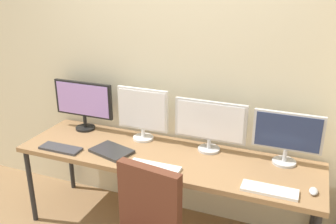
{
  "coord_description": "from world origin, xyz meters",
  "views": [
    {
      "loc": [
        1.0,
        -1.85,
        2.11
      ],
      "look_at": [
        0.0,
        0.65,
        1.09
      ],
      "focal_mm": 39.61,
      "sensor_mm": 36.0,
      "label": 1
    }
  ],
  "objects": [
    {
      "name": "desk",
      "position": [
        0.0,
        0.6,
        0.69
      ],
      "size": [
        2.42,
        0.68,
        0.74
      ],
      "color": "#936D47",
      "rests_on": "ground_plane"
    },
    {
      "name": "keyboard_center",
      "position": [
        0.0,
        0.37,
        0.75
      ],
      "size": [
        0.4,
        0.13,
        0.02
      ],
      "primitive_type": "cube",
      "color": "silver",
      "rests_on": "desk"
    },
    {
      "name": "laptop_closed",
      "position": [
        -0.42,
        0.48,
        0.75
      ],
      "size": [
        0.37,
        0.3,
        0.02
      ],
      "primitive_type": "cube",
      "rotation": [
        0.0,
        0.0,
        -0.28
      ],
      "color": "#2D2D2D",
      "rests_on": "desk"
    },
    {
      "name": "computer_mouse",
      "position": [
        1.11,
        0.46,
        0.76
      ],
      "size": [
        0.06,
        0.1,
        0.03
      ],
      "primitive_type": "ellipsoid",
      "color": "silver",
      "rests_on": "desk"
    },
    {
      "name": "monitor_far_left",
      "position": [
        -0.89,
        0.81,
        1.0
      ],
      "size": [
        0.58,
        0.18,
        0.45
      ],
      "color": "black",
      "rests_on": "desk"
    },
    {
      "name": "monitor_far_right",
      "position": [
        0.89,
        0.81,
        0.97
      ],
      "size": [
        0.51,
        0.18,
        0.41
      ],
      "color": "silver",
      "rests_on": "desk"
    },
    {
      "name": "monitor_center_left",
      "position": [
        -0.3,
        0.81,
        0.99
      ],
      "size": [
        0.46,
        0.18,
        0.46
      ],
      "color": "silver",
      "rests_on": "desk"
    },
    {
      "name": "wall_back",
      "position": [
        0.0,
        1.02,
        1.3
      ],
      "size": [
        4.82,
        0.1,
        2.6
      ],
      "color": "beige",
      "rests_on": "ground_plane"
    },
    {
      "name": "keyboard_right",
      "position": [
        0.84,
        0.37,
        0.75
      ],
      "size": [
        0.37,
        0.13,
        0.02
      ],
      "primitive_type": "cube",
      "color": "silver",
      "rests_on": "desk"
    },
    {
      "name": "monitor_center_right",
      "position": [
        0.3,
        0.81,
        0.98
      ],
      "size": [
        0.59,
        0.18,
        0.42
      ],
      "color": "silver",
      "rests_on": "desk"
    },
    {
      "name": "keyboard_left",
      "position": [
        -0.84,
        0.37,
        0.75
      ],
      "size": [
        0.35,
        0.13,
        0.02
      ],
      "primitive_type": "cube",
      "color": "#38383D",
      "rests_on": "desk"
    }
  ]
}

